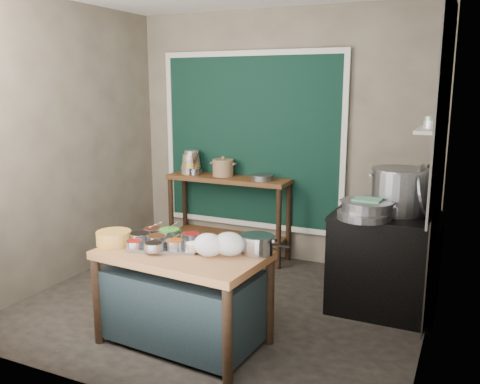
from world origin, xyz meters
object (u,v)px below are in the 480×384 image
at_px(stove_block, 384,264).
at_px(condiment_tray, 167,245).
at_px(prep_table, 183,298).
at_px(saucepan, 257,244).
at_px(utensil_cup, 195,172).
at_px(stock_pot, 399,191).
at_px(back_counter, 228,217).
at_px(yellow_basin, 114,238).
at_px(steamer, 367,209).
at_px(ceramic_crock, 223,169).

relative_size(stove_block, condiment_tray, 1.72).
relative_size(prep_table, saucepan, 4.81).
relative_size(utensil_cup, stock_pot, 0.27).
xyz_separation_m(back_counter, utensil_cup, (-0.41, -0.06, 0.52)).
relative_size(yellow_basin, steamer, 0.60).
xyz_separation_m(back_counter, ceramic_crock, (-0.08, 0.03, 0.56)).
bearing_deg(stove_block, prep_table, -135.38).
bearing_deg(prep_table, utensil_cup, 121.60).
xyz_separation_m(stove_block, saucepan, (-0.77, -1.09, 0.40)).
relative_size(stove_block, saucepan, 3.46).
bearing_deg(back_counter, stove_block, -21.02).
xyz_separation_m(yellow_basin, steamer, (1.74, 1.17, 0.15)).
relative_size(stove_block, utensil_cup, 6.53).
relative_size(stove_block, ceramic_crock, 3.48).
bearing_deg(utensil_cup, ceramic_crock, 13.99).
relative_size(prep_table, ceramic_crock, 4.83).
bearing_deg(stove_block, back_counter, 158.98).
bearing_deg(prep_table, stove_block, 48.98).
xyz_separation_m(saucepan, ceramic_crock, (-1.21, 1.84, 0.22)).
bearing_deg(steamer, ceramic_crock, 152.96).
height_order(stock_pot, steamer, stock_pot).
bearing_deg(saucepan, stove_block, 55.22).
bearing_deg(utensil_cup, steamer, -21.56).
relative_size(saucepan, ceramic_crock, 1.00).
distance_m(utensil_cup, stock_pot, 2.45).
relative_size(back_counter, utensil_cup, 10.52).
xyz_separation_m(prep_table, stock_pot, (1.38, 1.38, 0.70)).
relative_size(back_counter, ceramic_crock, 5.60).
xyz_separation_m(yellow_basin, utensil_cup, (-0.43, 2.03, 0.19)).
height_order(prep_table, ceramic_crock, ceramic_crock).
distance_m(condiment_tray, stock_pot, 2.07).
bearing_deg(stock_pot, yellow_basin, -143.36).
relative_size(back_counter, stock_pot, 2.87).
relative_size(condiment_tray, saucepan, 2.02).
bearing_deg(prep_table, yellow_basin, -168.74).
bearing_deg(utensil_cup, stove_block, -16.28).
height_order(condiment_tray, utensil_cup, utensil_cup).
bearing_deg(stock_pot, prep_table, -134.79).
xyz_separation_m(prep_table, yellow_basin, (-0.58, -0.07, 0.43)).
distance_m(yellow_basin, utensil_cup, 2.08).
distance_m(stove_block, ceramic_crock, 2.21).
bearing_deg(ceramic_crock, yellow_basin, -87.38).
height_order(prep_table, condiment_tray, condiment_tray).
height_order(yellow_basin, saucepan, saucepan).
distance_m(prep_table, stock_pot, 2.07).
bearing_deg(condiment_tray, stove_block, 39.93).
xyz_separation_m(back_counter, steamer, (1.76, -0.91, 0.48)).
xyz_separation_m(back_counter, yellow_basin, (0.02, -2.08, 0.33)).
height_order(back_counter, stove_block, back_counter).
bearing_deg(stock_pot, saucepan, -125.30).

